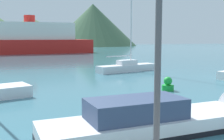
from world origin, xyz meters
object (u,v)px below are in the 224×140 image
(motorboat_near, at_px, (174,120))
(buoy_marker, at_px, (168,85))
(sailboat_inner, at_px, (127,66))
(streetlamp, at_px, (159,10))
(ferry_distant, at_px, (30,40))

(motorboat_near, relative_size, buoy_marker, 10.53)
(sailboat_inner, bearing_deg, buoy_marker, -112.98)
(motorboat_near, height_order, buoy_marker, motorboat_near)
(motorboat_near, bearing_deg, sailboat_inner, 70.16)
(motorboat_near, xyz_separation_m, buoy_marker, (3.81, 6.94, -0.03))
(streetlamp, relative_size, buoy_marker, 5.15)
(sailboat_inner, relative_size, ferry_distant, 0.44)
(buoy_marker, bearing_deg, sailboat_inner, 82.47)
(motorboat_near, relative_size, ferry_distant, 0.36)
(motorboat_near, relative_size, sailboat_inner, 0.82)
(motorboat_near, xyz_separation_m, sailboat_inner, (5.17, 17.17, 0.14))
(streetlamp, distance_m, sailboat_inner, 23.20)
(motorboat_near, bearing_deg, streetlamp, -128.77)
(streetlamp, xyz_separation_m, motorboat_near, (3.06, 4.26, -3.50))
(sailboat_inner, height_order, buoy_marker, sailboat_inner)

